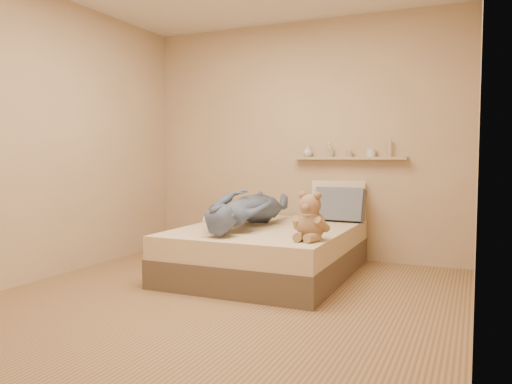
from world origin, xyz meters
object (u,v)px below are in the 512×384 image
at_px(bed, 268,251).
at_px(wall_shelf, 349,158).
at_px(game_console, 212,219).
at_px(pillow_cream, 338,201).
at_px(pillow_grey, 340,205).
at_px(person, 246,208).
at_px(dark_plush, 257,209).
at_px(teddy_bear, 310,220).

relative_size(bed, wall_shelf, 1.58).
xyz_separation_m(game_console, pillow_cream, (0.73, 1.43, 0.07)).
bearing_deg(wall_shelf, bed, -121.18).
bearing_deg(pillow_cream, game_console, -117.07).
height_order(game_console, pillow_grey, pillow_grey).
height_order(pillow_cream, pillow_grey, pillow_cream).
distance_m(bed, wall_shelf, 1.38).
bearing_deg(pillow_cream, person, -124.94).
bearing_deg(wall_shelf, dark_plush, -159.77).
height_order(dark_plush, person, person).
xyz_separation_m(bed, game_console, (-0.27, -0.60, 0.36)).
bearing_deg(pillow_grey, game_console, -121.24).
bearing_deg(bed, pillow_grey, 53.42).
xyz_separation_m(pillow_cream, pillow_grey, (0.05, -0.14, -0.03)).
relative_size(dark_plush, pillow_cream, 0.45).
distance_m(dark_plush, pillow_cream, 0.87).
distance_m(bed, dark_plush, 0.76).
relative_size(dark_plush, person, 0.16).
bearing_deg(pillow_grey, pillow_cream, 110.18).
bearing_deg(person, wall_shelf, -130.13).
bearing_deg(bed, teddy_bear, -43.27).
distance_m(game_console, teddy_bear, 0.87).
height_order(game_console, pillow_cream, pillow_cream).
bearing_deg(game_console, person, 80.44).
xyz_separation_m(teddy_bear, wall_shelf, (-0.04, 1.47, 0.49)).
distance_m(person, wall_shelf, 1.33).
relative_size(pillow_cream, person, 0.37).
height_order(bed, game_console, game_console).
distance_m(pillow_cream, pillow_grey, 0.15).
xyz_separation_m(teddy_bear, pillow_grey, (-0.08, 1.25, 0.01)).
distance_m(bed, pillow_grey, 0.95).
relative_size(bed, pillow_cream, 3.45).
bearing_deg(teddy_bear, dark_plush, 130.36).
relative_size(teddy_bear, wall_shelf, 0.33).
bearing_deg(game_console, pillow_cream, 62.93).
height_order(bed, wall_shelf, wall_shelf).
bearing_deg(bed, game_console, -114.25).
bearing_deg(wall_shelf, pillow_cream, -138.51).
distance_m(game_console, pillow_grey, 1.51).
relative_size(bed, dark_plush, 7.71).
relative_size(bed, teddy_bear, 4.83).
bearing_deg(teddy_bear, person, 149.20).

